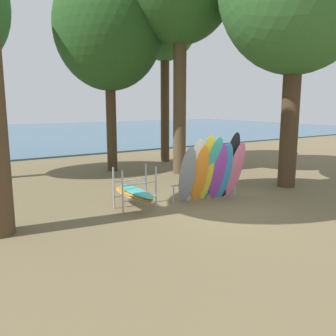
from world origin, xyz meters
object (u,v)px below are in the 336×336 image
at_px(leaning_board_pile, 212,171).
at_px(board_storage_rack, 134,193).
at_px(tree_far_right_back, 109,27).
at_px(tree_mid_behind, 165,24).

height_order(leaning_board_pile, board_storage_rack, leaning_board_pile).
xyz_separation_m(tree_far_right_back, leaning_board_pile, (0.36, -6.70, -5.37)).
distance_m(tree_far_right_back, leaning_board_pile, 8.59).
xyz_separation_m(tree_mid_behind, tree_far_right_back, (-3.60, -1.05, -0.71)).
height_order(tree_mid_behind, board_storage_rack, tree_mid_behind).
xyz_separation_m(tree_mid_behind, leaning_board_pile, (-3.24, -7.75, -6.08)).
height_order(tree_mid_behind, leaning_board_pile, tree_mid_behind).
bearing_deg(tree_far_right_back, tree_mid_behind, 16.27).
relative_size(tree_mid_behind, tree_far_right_back, 1.00).
relative_size(tree_far_right_back, leaning_board_pile, 3.82).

